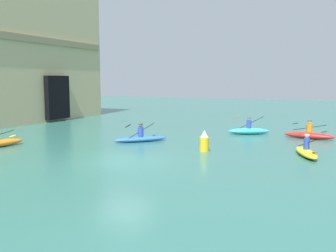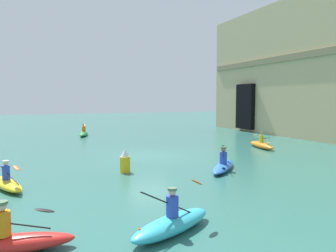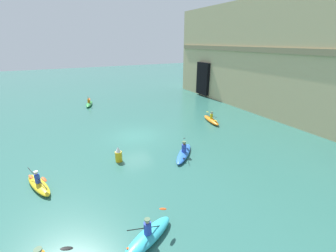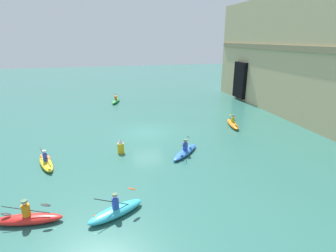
{
  "view_description": "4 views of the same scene",
  "coord_description": "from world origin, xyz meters",
  "px_view_note": "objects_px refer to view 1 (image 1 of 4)",
  "views": [
    {
      "loc": [
        -14.4,
        -8.89,
        3.67
      ],
      "look_at": [
        4.34,
        -0.19,
        1.15
      ],
      "focal_mm": 40.0,
      "sensor_mm": 36.0,
      "label": 1
    },
    {
      "loc": [
        18.48,
        -6.45,
        3.43
      ],
      "look_at": [
        1.35,
        0.65,
        1.89
      ],
      "focal_mm": 35.0,
      "sensor_mm": 36.0,
      "label": 2
    },
    {
      "loc": [
        17.77,
        -5.68,
        7.94
      ],
      "look_at": [
        2.7,
        1.88,
        1.54
      ],
      "focal_mm": 24.0,
      "sensor_mm": 36.0,
      "label": 3
    },
    {
      "loc": [
        21.69,
        -3.25,
        7.99
      ],
      "look_at": [
        4.25,
        0.9,
        1.96
      ],
      "focal_mm": 28.0,
      "sensor_mm": 36.0,
      "label": 4
    }
  ],
  "objects_px": {
    "kayak_blue": "(141,138)",
    "kayak_red": "(309,135)",
    "kayak_cyan": "(249,130)",
    "kayak_yellow": "(306,152)",
    "marker_buoy": "(204,141)"
  },
  "relations": [
    {
      "from": "kayak_blue",
      "to": "kayak_red",
      "type": "xyz_separation_m",
      "value": [
        5.5,
        -9.13,
        0.04
      ]
    },
    {
      "from": "kayak_cyan",
      "to": "kayak_yellow",
      "type": "height_order",
      "value": "kayak_cyan"
    },
    {
      "from": "kayak_yellow",
      "to": "marker_buoy",
      "type": "distance_m",
      "value": 5.03
    },
    {
      "from": "kayak_red",
      "to": "marker_buoy",
      "type": "xyz_separation_m",
      "value": [
        -6.82,
        4.61,
        0.26
      ]
    },
    {
      "from": "kayak_cyan",
      "to": "marker_buoy",
      "type": "height_order",
      "value": "kayak_cyan"
    },
    {
      "from": "kayak_blue",
      "to": "marker_buoy",
      "type": "xyz_separation_m",
      "value": [
        -1.33,
        -4.51,
        0.3
      ]
    },
    {
      "from": "kayak_blue",
      "to": "kayak_cyan",
      "type": "distance_m",
      "value": 7.85
    },
    {
      "from": "kayak_blue",
      "to": "kayak_red",
      "type": "distance_m",
      "value": 10.65
    },
    {
      "from": "kayak_cyan",
      "to": "marker_buoy",
      "type": "bearing_deg",
      "value": -122.19
    },
    {
      "from": "kayak_cyan",
      "to": "kayak_red",
      "type": "distance_m",
      "value": 3.94
    },
    {
      "from": "kayak_yellow",
      "to": "kayak_cyan",
      "type": "bearing_deg",
      "value": -166.04
    },
    {
      "from": "kayak_red",
      "to": "kayak_cyan",
      "type": "bearing_deg",
      "value": 1.75
    },
    {
      "from": "kayak_cyan",
      "to": "kayak_red",
      "type": "relative_size",
      "value": 0.92
    },
    {
      "from": "kayak_blue",
      "to": "kayak_cyan",
      "type": "xyz_separation_m",
      "value": [
        5.88,
        -5.2,
        0.04
      ]
    },
    {
      "from": "kayak_red",
      "to": "marker_buoy",
      "type": "distance_m",
      "value": 8.24
    }
  ]
}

